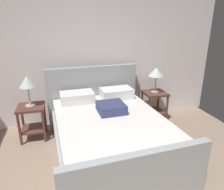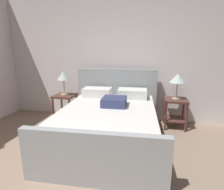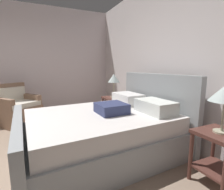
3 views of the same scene
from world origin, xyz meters
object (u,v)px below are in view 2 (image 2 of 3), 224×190
table_lamp_right (178,79)px  nightstand_left (65,103)px  nightstand_right (175,108)px  bed (109,122)px  table_lamp_left (63,76)px

table_lamp_right → nightstand_left: table_lamp_right is taller
nightstand_right → bed: bearing=-144.1°
nightstand_right → table_lamp_right: table_lamp_right is taller
nightstand_left → table_lamp_left: (-0.00, 0.00, 0.60)m
bed → nightstand_right: (1.17, 0.85, 0.06)m
bed → table_lamp_right: (1.17, 0.85, 0.66)m
table_lamp_right → table_lamp_left: table_lamp_left is taller
nightstand_right → table_lamp_right: bearing=53.1°
bed → nightstand_right: 1.45m
bed → nightstand_left: size_ratio=3.80×
nightstand_left → bed: bearing=-31.4°
nightstand_right → table_lamp_left: table_lamp_left is taller
bed → nightstand_left: bearing=148.6°
table_lamp_left → nightstand_right: bearing=3.3°
nightstand_left → nightstand_right: bearing=3.3°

